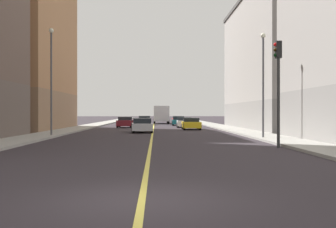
% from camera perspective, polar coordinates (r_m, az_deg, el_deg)
% --- Properties ---
extents(ground_plane, '(400.00, 400.00, 0.00)m').
position_cam_1_polar(ground_plane, '(8.91, -3.65, -11.85)').
color(ground_plane, '#2F292E').
rests_on(ground_plane, ground).
extents(sidewalk_left, '(2.80, 168.00, 0.15)m').
position_cam_1_polar(sidewalk_left, '(58.33, 6.44, -1.56)').
color(sidewalk_left, '#9E9B93').
rests_on(sidewalk_left, ground).
extents(sidewalk_right, '(2.80, 168.00, 0.15)m').
position_cam_1_polar(sidewalk_right, '(58.42, -10.43, -1.56)').
color(sidewalk_right, '#9E9B93').
rests_on(sidewalk_right, ground).
extents(lane_center_stripe, '(0.16, 154.00, 0.01)m').
position_cam_1_polar(lane_center_stripe, '(57.74, -2.00, -1.64)').
color(lane_center_stripe, '#E5D14C').
rests_on(lane_center_stripe, ground).
extents(building_left_mid, '(9.02, 23.89, 14.87)m').
position_cam_1_polar(building_left_mid, '(47.94, 15.43, 6.88)').
color(building_left_mid, gray).
rests_on(building_left_mid, ground).
extents(building_right_midblock, '(9.02, 18.01, 18.07)m').
position_cam_1_polar(building_right_midblock, '(47.72, -19.77, 8.85)').
color(building_right_midblock, '#8F6B4F').
rests_on(building_right_midblock, ground).
extents(traffic_light_left_near, '(0.40, 0.32, 5.63)m').
position_cam_1_polar(traffic_light_left_near, '(22.39, 15.09, 4.82)').
color(traffic_light_left_near, '#2D2D2D').
rests_on(traffic_light_left_near, ground).
extents(street_lamp_left_near, '(0.36, 0.36, 7.25)m').
position_cam_1_polar(street_lamp_left_near, '(29.30, 13.11, 5.43)').
color(street_lamp_left_near, '#4C4C51').
rests_on(street_lamp_left_near, ground).
extents(street_lamp_right_near, '(0.36, 0.36, 8.21)m').
position_cam_1_polar(street_lamp_right_near, '(32.92, -15.94, 5.73)').
color(street_lamp_right_near, '#4C4C51').
rests_on(street_lamp_right_near, ground).
extents(car_red, '(1.85, 4.13, 1.25)m').
position_cam_1_polar(car_red, '(73.35, 1.30, -0.76)').
color(car_red, red).
rests_on(car_red, ground).
extents(car_silver, '(2.04, 4.56, 1.34)m').
position_cam_1_polar(car_silver, '(38.42, -3.61, -1.61)').
color(car_silver, silver).
rests_on(car_silver, ground).
extents(car_teal, '(1.92, 4.35, 1.34)m').
position_cam_1_polar(car_teal, '(59.02, 1.47, -0.97)').
color(car_teal, '#196670').
rests_on(car_teal, ground).
extents(car_black, '(1.99, 4.39, 1.35)m').
position_cam_1_polar(car_black, '(61.93, -3.27, -0.91)').
color(car_black, black).
rests_on(car_black, ground).
extents(car_yellow, '(1.98, 4.49, 1.28)m').
position_cam_1_polar(car_yellow, '(45.19, 3.24, -1.37)').
color(car_yellow, gold).
rests_on(car_yellow, ground).
extents(car_maroon, '(1.90, 4.05, 1.34)m').
position_cam_1_polar(car_maroon, '(51.49, -6.00, -1.14)').
color(car_maroon, maroon).
rests_on(car_maroon, ground).
extents(car_white, '(2.00, 4.41, 1.28)m').
position_cam_1_polar(car_white, '(51.54, 2.31, -1.16)').
color(car_white, white).
rests_on(car_white, ground).
extents(box_truck, '(2.59, 7.39, 2.94)m').
position_cam_1_polar(box_truck, '(68.84, -0.93, -0.05)').
color(box_truck, navy).
rests_on(box_truck, ground).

